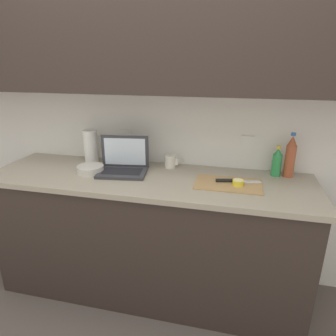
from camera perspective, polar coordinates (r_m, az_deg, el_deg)
name	(u,v)px	position (r m, az deg, el deg)	size (l,w,h in m)	color
ground_plane	(150,286)	(2.45, -3.37, -21.55)	(12.00, 12.00, 0.00)	#564C47
wall_back	(156,70)	(2.07, -2.29, 18.11)	(5.20, 0.38, 2.60)	white
counter_unit	(147,234)	(2.19, -4.07, -12.38)	(2.16, 0.62, 0.89)	#332823
laptop	(123,164)	(2.07, -8.50, 0.78)	(0.35, 0.27, 0.24)	#333338
cutting_board	(228,184)	(1.89, 11.41, -3.01)	(0.41, 0.25, 0.01)	tan
knife	(230,181)	(1.91, 11.80, -2.38)	(0.28, 0.09, 0.02)	silver
lemon_half_cut	(238,183)	(1.87, 13.21, -2.71)	(0.07, 0.07, 0.04)	yellow
bottle_green_soda	(277,162)	(2.10, 20.02, 1.00)	(0.06, 0.06, 0.20)	#2D934C
bottle_oil_tall	(290,157)	(2.10, 22.27, 1.96)	(0.07, 0.07, 0.30)	#A34C2D
measuring_cup	(170,162)	(2.14, 0.44, 1.22)	(0.10, 0.08, 0.09)	silver
bowl_white	(90,169)	(2.11, -14.56, -0.23)	(0.18, 0.18, 0.05)	beige
paper_towel_roll	(91,146)	(2.31, -14.45, 4.04)	(0.10, 0.10, 0.24)	white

